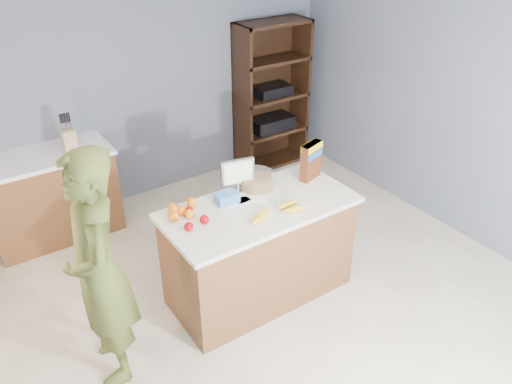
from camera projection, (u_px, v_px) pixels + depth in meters
floor at (279, 312)px, 4.19m from camera, size 4.50×5.00×0.02m
walls at (285, 131)px, 3.35m from camera, size 4.52×5.02×2.51m
counter_peninsula at (259, 254)px, 4.20m from camera, size 1.56×0.76×0.90m
back_cabinet at (52, 196)px, 4.96m from camera, size 1.24×0.62×0.90m
shelving_unit at (269, 98)px, 6.18m from camera, size 0.90×0.40×1.80m
person at (99, 272)px, 3.27m from camera, size 0.52×0.70×1.77m
knife_block at (69, 140)px, 4.73m from camera, size 0.12×0.10×0.31m
envelopes at (244, 200)px, 4.01m from camera, size 0.35×0.19×0.00m
bananas at (276, 212)px, 3.83m from camera, size 0.51×0.18×0.04m
apples at (194, 219)px, 3.72m from camera, size 0.21×0.26×0.07m
oranges at (182, 209)px, 3.83m from camera, size 0.28×0.22×0.08m
blue_carton at (227, 198)px, 3.98m from camera, size 0.19×0.13×0.08m
salad_bowl at (256, 181)px, 4.18m from camera, size 0.30×0.30×0.13m
tv at (238, 173)px, 4.08m from camera, size 0.28×0.12×0.28m
cereal_box at (311, 158)px, 4.25m from camera, size 0.23×0.14×0.33m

